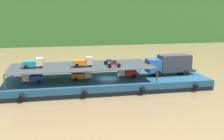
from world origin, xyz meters
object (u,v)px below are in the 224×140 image
object	(u,v)px
motorcycle_upper_port	(114,65)
motorcycle_upper_centre	(110,62)
covered_lorry	(170,64)
mini_truck_upper_stern	(33,63)
mini_truck_lower_aft	(82,75)
mini_truck_upper_mid	(83,62)
mini_truck_lower_mid	(127,73)
cargo_barge	(108,83)
mini_truck_lower_stern	(32,78)

from	to	relation	value
motorcycle_upper_port	motorcycle_upper_centre	bearing A→B (deg)	91.71
covered_lorry	mini_truck_upper_stern	bearing A→B (deg)	-179.13
mini_truck_upper_stern	motorcycle_upper_centre	world-z (taller)	mini_truck_upper_stern
mini_truck_lower_aft	mini_truck_upper_mid	xyz separation A→B (m)	(0.24, -0.47, 2.00)
mini_truck_lower_mid	motorcycle_upper_centre	xyz separation A→B (m)	(-2.54, -0.07, 1.74)
cargo_barge	mini_truck_upper_stern	xyz separation A→B (m)	(-10.40, -0.09, 3.44)
cargo_barge	mini_truck_lower_mid	distance (m)	3.23
mini_truck_lower_aft	mini_truck_lower_mid	bearing A→B (deg)	2.38
mini_truck_lower_stern	motorcycle_upper_centre	bearing A→B (deg)	1.55
motorcycle_upper_centre	mini_truck_upper_stern	bearing A→B (deg)	-179.35
mini_truck_upper_stern	motorcycle_upper_centre	size ratio (longest dim) A/B	1.46
cargo_barge	motorcycle_upper_centre	distance (m)	3.20
covered_lorry	mini_truck_upper_mid	world-z (taller)	mini_truck_upper_mid
mini_truck_lower_mid	motorcycle_upper_port	bearing A→B (deg)	-135.60
mini_truck_lower_mid	motorcycle_upper_centre	distance (m)	3.08
mini_truck_lower_stern	mini_truck_upper_mid	world-z (taller)	mini_truck_upper_mid
mini_truck_upper_stern	motorcycle_upper_centre	xyz separation A→B (m)	(10.74, 0.12, -0.26)
covered_lorry	motorcycle_upper_port	distance (m)	9.60
covered_lorry	mini_truck_lower_mid	distance (m)	6.84
cargo_barge	mini_truck_lower_mid	xyz separation A→B (m)	(2.89, 0.10, 1.44)
covered_lorry	motorcycle_upper_centre	world-z (taller)	covered_lorry
mini_truck_upper_mid	motorcycle_upper_port	size ratio (longest dim) A/B	1.45
mini_truck_lower_stern	motorcycle_upper_port	world-z (taller)	motorcycle_upper_port
mini_truck_upper_stern	mini_truck_upper_mid	xyz separation A→B (m)	(6.80, -0.55, 0.00)
covered_lorry	motorcycle_upper_centre	distance (m)	9.33
mini_truck_lower_stern	mini_truck_upper_stern	bearing A→B (deg)	34.73
cargo_barge	mini_truck_lower_aft	xyz separation A→B (m)	(-3.83, -0.18, 1.44)
mini_truck_lower_stern	motorcycle_upper_port	xyz separation A→B (m)	(11.07, -2.05, 1.74)
covered_lorry	mini_truck_lower_stern	size ratio (longest dim) A/B	2.84
cargo_barge	covered_lorry	distance (m)	9.96
mini_truck_upper_stern	motorcycle_upper_centre	distance (m)	10.75
motorcycle_upper_port	motorcycle_upper_centre	xyz separation A→B (m)	(-0.07, 2.35, 0.00)
mini_truck_lower_stern	motorcycle_upper_port	size ratio (longest dim) A/B	1.46
covered_lorry	mini_truck_upper_mid	xyz separation A→B (m)	(-13.24, -0.85, 1.00)
cargo_barge	mini_truck_upper_mid	bearing A→B (deg)	-169.86
mini_truck_lower_stern	mini_truck_lower_aft	xyz separation A→B (m)	(6.82, 0.09, 0.00)
mini_truck_upper_stern	mini_truck_lower_aft	bearing A→B (deg)	-0.73
mini_truck_lower_stern	mini_truck_lower_mid	world-z (taller)	same
covered_lorry	mini_truck_lower_aft	xyz separation A→B (m)	(-13.48, -0.39, -1.00)
mini_truck_lower_aft	motorcycle_upper_port	size ratio (longest dim) A/B	1.47
mini_truck_upper_stern	motorcycle_upper_centre	bearing A→B (deg)	0.65
covered_lorry	mini_truck_lower_stern	distance (m)	20.33
mini_truck_lower_stern	cargo_barge	bearing A→B (deg)	1.45
covered_lorry	mini_truck_upper_mid	bearing A→B (deg)	-176.32
mini_truck_lower_stern	motorcycle_upper_centre	distance (m)	11.14
cargo_barge	motorcycle_upper_port	size ratio (longest dim) A/B	15.38
mini_truck_lower_aft	motorcycle_upper_port	distance (m)	5.07
cargo_barge	motorcycle_upper_centre	bearing A→B (deg)	4.53
mini_truck_lower_mid	motorcycle_upper_port	xyz separation A→B (m)	(-2.47, -2.42, 1.74)
mini_truck_lower_stern	mini_truck_upper_mid	xyz separation A→B (m)	(7.06, -0.37, 2.00)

